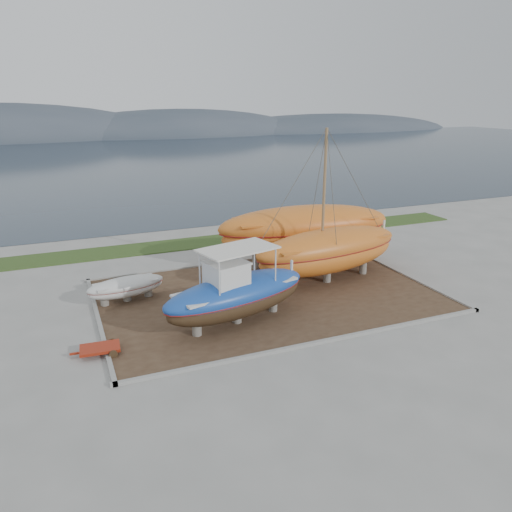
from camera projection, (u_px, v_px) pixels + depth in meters
name	position (u px, v px, depth m)	size (l,w,h in m)	color
ground	(301.00, 324.00, 24.35)	(140.00, 140.00, 0.00)	gray
dirt_patch	(268.00, 295.00, 27.86)	(18.00, 12.00, 0.06)	#422D1E
curb_frame	(268.00, 294.00, 27.84)	(18.60, 12.60, 0.15)	gray
grass_strip	(207.00, 242.00, 37.97)	(44.00, 3.00, 0.08)	#284219
sea	(114.00, 160.00, 85.90)	(260.00, 100.00, 0.04)	#1B2836
mountain_ridge	(87.00, 137.00, 134.26)	(200.00, 36.00, 20.00)	#333D49
blue_caique	(237.00, 286.00, 23.86)	(7.86, 2.46, 3.78)	#1A47A3
white_dinghy	(126.00, 289.00, 26.86)	(4.20, 1.57, 1.26)	silver
orange_sailboat	(330.00, 208.00, 28.39)	(9.84, 2.90, 8.95)	#C9651E
orange_bare_hull	(305.00, 236.00, 32.34)	(11.56, 3.47, 3.79)	#C9651E
red_trailer	(100.00, 350.00, 21.49)	(2.50, 1.25, 0.35)	#9F2611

